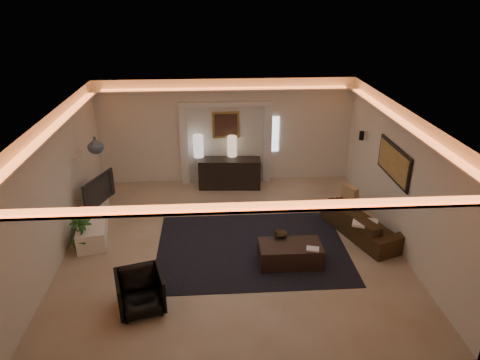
{
  "coord_description": "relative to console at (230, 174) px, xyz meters",
  "views": [
    {
      "loc": [
        -0.39,
        -8.27,
        5.15
      ],
      "look_at": [
        0.2,
        0.6,
        1.25
      ],
      "focal_mm": 33.25,
      "sensor_mm": 36.0,
      "label": 1
    }
  ],
  "objects": [
    {
      "name": "lamp_right",
      "position": [
        0.08,
        0.26,
        0.69
      ],
      "size": [
        0.3,
        0.3,
        0.57
      ],
      "primitive_type": "cylinder",
      "rotation": [
        0.0,
        0.0,
        -0.21
      ],
      "color": "beige",
      "rests_on": "console"
    },
    {
      "name": "plant",
      "position": [
        -3.23,
        -3.06,
        0.01
      ],
      "size": [
        0.64,
        0.64,
        0.81
      ],
      "primitive_type": "imported",
      "rotation": [
        0.0,
        0.0,
        0.61
      ],
      "color": "#295922",
      "rests_on": "ground"
    },
    {
      "name": "console",
      "position": [
        0.0,
        0.0,
        0.0
      ],
      "size": [
        1.71,
        0.63,
        0.84
      ],
      "primitive_type": "cube",
      "rotation": [
        0.0,
        0.0,
        -0.07
      ],
      "color": "black",
      "rests_on": "ground"
    },
    {
      "name": "armchair",
      "position": [
        -1.76,
        -5.0,
        -0.04
      ],
      "size": [
        0.95,
        0.96,
        0.72
      ],
      "primitive_type": "imported",
      "rotation": [
        0.0,
        0.0,
        0.27
      ],
      "color": "black",
      "rests_on": "ground"
    },
    {
      "name": "alcove_header",
      "position": [
        -0.08,
        0.41,
        1.85
      ],
      "size": [
        2.52,
        0.2,
        0.12
      ],
      "primitive_type": "cube",
      "color": "silver",
      "rests_on": "wall_back"
    },
    {
      "name": "tv",
      "position": [
        -3.23,
        -1.69,
        0.39
      ],
      "size": [
        1.17,
        0.55,
        0.68
      ],
      "primitive_type": "imported",
      "rotation": [
        0.0,
        0.0,
        1.22
      ],
      "color": "black",
      "rests_on": "media_ledge"
    },
    {
      "name": "wall_sconce",
      "position": [
        3.3,
        -0.79,
        1.28
      ],
      "size": [
        0.12,
        0.12,
        0.22
      ],
      "primitive_type": "cylinder",
      "color": "black",
      "rests_on": "wall_right"
    },
    {
      "name": "cove_soffit",
      "position": [
        -0.08,
        -2.99,
        2.22
      ],
      "size": [
        7.0,
        7.0,
        0.04
      ],
      "primitive_type": "cube",
      "color": "silver",
      "rests_on": "ceiling"
    },
    {
      "name": "wall_back",
      "position": [
        -0.08,
        0.51,
        1.05
      ],
      "size": [
        7.0,
        0.0,
        7.0
      ],
      "primitive_type": "plane",
      "rotation": [
        1.57,
        0.0,
        0.0
      ],
      "color": "silver",
      "rests_on": "ground"
    },
    {
      "name": "wall_niche",
      "position": [
        -3.52,
        -1.59,
        1.25
      ],
      "size": [
        0.1,
        0.55,
        0.04
      ],
      "primitive_type": "cube",
      "color": "silver",
      "rests_on": "wall_left"
    },
    {
      "name": "wall_left",
      "position": [
        -3.58,
        -2.99,
        1.05
      ],
      "size": [
        0.0,
        7.0,
        7.0
      ],
      "primitive_type": "plane",
      "rotation": [
        1.57,
        0.0,
        1.57
      ],
      "color": "silver",
      "rests_on": "ground"
    },
    {
      "name": "painting_frame",
      "position": [
        -0.08,
        0.48,
        1.25
      ],
      "size": [
        0.74,
        0.04,
        0.74
      ],
      "primitive_type": "cube",
      "color": "tan",
      "rests_on": "wall_back"
    },
    {
      "name": "art_panel_frame",
      "position": [
        3.39,
        -2.69,
        1.3
      ],
      "size": [
        0.04,
        1.64,
        0.74
      ],
      "primitive_type": "cube",
      "color": "black",
      "rests_on": "wall_right"
    },
    {
      "name": "area_rug",
      "position": [
        0.32,
        -3.19,
        -0.39
      ],
      "size": [
        4.0,
        3.0,
        0.01
      ],
      "primitive_type": "cube",
      "color": "black",
      "rests_on": "ground"
    },
    {
      "name": "art_panel_gold",
      "position": [
        3.37,
        -2.69,
        1.3
      ],
      "size": [
        0.02,
        1.5,
        0.62
      ],
      "primitive_type": "cube",
      "color": "tan",
      "rests_on": "wall_right"
    },
    {
      "name": "lamp_left",
      "position": [
        -0.84,
        0.26,
        0.69
      ],
      "size": [
        0.32,
        0.32,
        0.61
      ],
      "primitive_type": "cylinder",
      "rotation": [
        0.0,
        0.0,
        -0.16
      ],
      "color": "silver",
      "rests_on": "console"
    },
    {
      "name": "floor",
      "position": [
        -0.08,
        -2.99,
        -0.4
      ],
      "size": [
        7.0,
        7.0,
        0.0
      ],
      "primitive_type": "plane",
      "color": "#B7A891",
      "rests_on": "ground"
    },
    {
      "name": "wall_front",
      "position": [
        -0.08,
        -6.49,
        1.05
      ],
      "size": [
        7.0,
        0.0,
        7.0
      ],
      "primitive_type": "plane",
      "rotation": [
        -1.57,
        0.0,
        0.0
      ],
      "color": "silver",
      "rests_on": "ground"
    },
    {
      "name": "wall_right",
      "position": [
        3.42,
        -2.99,
        1.05
      ],
      "size": [
        0.0,
        7.0,
        7.0
      ],
      "primitive_type": "plane",
      "rotation": [
        1.57,
        0.0,
        -1.57
      ],
      "color": "silver",
      "rests_on": "ground"
    },
    {
      "name": "pilaster_left",
      "position": [
        -1.23,
        0.41,
        0.7
      ],
      "size": [
        0.22,
        0.2,
        2.2
      ],
      "primitive_type": "cube",
      "color": "silver",
      "rests_on": "ground"
    },
    {
      "name": "coffee_table",
      "position": [
        1.04,
        -3.79,
        -0.2
      ],
      "size": [
        1.24,
        0.68,
        0.46
      ],
      "primitive_type": "cube",
      "rotation": [
        0.0,
        0.0,
        -0.0
      ],
      "color": "black",
      "rests_on": "ground"
    },
    {
      "name": "pilaster_right",
      "position": [
        1.07,
        0.41,
        0.7
      ],
      "size": [
        0.22,
        0.2,
        2.2
      ],
      "primitive_type": "cube",
      "color": "silver",
      "rests_on": "ground"
    },
    {
      "name": "daylight_slit",
      "position": [
        1.27,
        0.49,
        0.95
      ],
      "size": [
        0.25,
        0.03,
        1.0
      ],
      "primitive_type": "cube",
      "color": "white",
      "rests_on": "wall_back"
    },
    {
      "name": "ceiling",
      "position": [
        -0.08,
        -2.99,
        2.5
      ],
      "size": [
        7.0,
        7.0,
        0.0
      ],
      "primitive_type": "plane",
      "rotation": [
        3.14,
        0.0,
        0.0
      ],
      "color": "white",
      "rests_on": "ground"
    },
    {
      "name": "throw_pillow",
      "position": [
        2.8,
        -1.86,
        0.15
      ],
      "size": [
        0.3,
        0.48,
        0.46
      ],
      "primitive_type": "cube",
      "rotation": [
        0.0,
        0.0,
        0.4
      ],
      "color": "tan",
      "rests_on": "sofa"
    },
    {
      "name": "ginger_jar",
      "position": [
        -3.09,
        -1.59,
        1.46
      ],
      "size": [
        0.46,
        0.46,
        0.38
      ],
      "primitive_type": "imported",
      "rotation": [
        0.0,
        0.0,
        -0.33
      ],
      "color": "#324155",
      "rests_on": "wall_niche"
    },
    {
      "name": "throw_blanket",
      "position": [
        2.72,
        -3.23,
        0.15
      ],
      "size": [
        0.63,
        0.58,
        0.06
      ],
      "primitive_type": "cube",
      "rotation": [
        0.0,
        0.0,
        -0.39
      ],
      "color": "white",
      "rests_on": "sofa"
    },
    {
      "name": "figurine",
      "position": [
        -3.17,
        -0.91,
        0.24
      ],
      "size": [
        0.19,
        0.19,
        0.39
      ],
      "primitive_type": "cylinder",
      "rotation": [
        0.0,
        0.0,
        0.42
      ],
      "color": "#453020",
      "rests_on": "media_ledge"
    },
    {
      "name": "sofa",
      "position": [
        2.85,
        -2.76,
        -0.09
      ],
      "size": [
        2.28,
        1.51,
        0.62
      ],
      "primitive_type": "imported",
      "rotation": [
        0.0,
        0.0,
        1.92
      ],
      "color": "black",
      "rests_on": "ground"
    },
    {
      "name": "magazine",
      "position": [
        1.44,
        -4.0,
        0.02
      ],
      "size": [
        0.28,
        0.23,
        0.03
      ],
      "primitive_type": "cube",
      "rotation": [
        0.0,
        0.0,
        -0.25
      ],
      "color": "silver",
      "rests_on": "coffee_table"
    },
    {
      "name": "painting_canvas",
      "position": [
        -0.08,
        0.45,
        1.25
      ],
      "size": [
        0.62,
        0.02,
        0.62
      ],
      "primitive_type": "cube",
      "color": "#4C2D1E",
      "rests_on": "wall_back"
    },
    {
      "name": "bowl",
      "position": [
        0.89,
        -3.45,
        0.04
      ],
      "size": [
        0.28,
        0.28,
        0.07
      ],
      "primitive_type": "imported",
      "rotation": [
        0.0,
        0.0,
        -0.03
      ],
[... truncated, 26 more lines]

